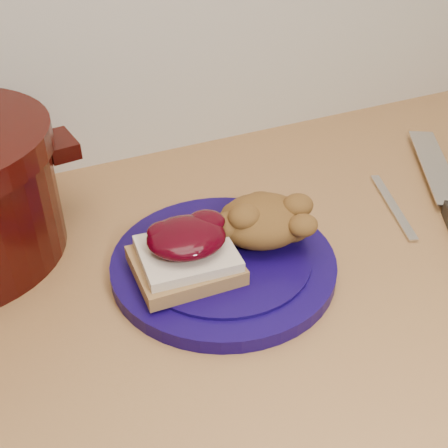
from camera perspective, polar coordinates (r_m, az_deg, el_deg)
name	(u,v)px	position (r m, az deg, el deg)	size (l,w,h in m)	color
plate	(223,264)	(0.66, -0.05, -4.08)	(0.26, 0.26, 0.02)	#0F0442
sandwich	(186,252)	(0.61, -3.87, -2.86)	(0.11, 0.10, 0.06)	olive
stuffing_mound	(263,221)	(0.66, 3.93, 0.35)	(0.11, 0.09, 0.05)	brown
butter_knife	(393,206)	(0.80, 16.77, 1.81)	(0.16, 0.01, 0.00)	silver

